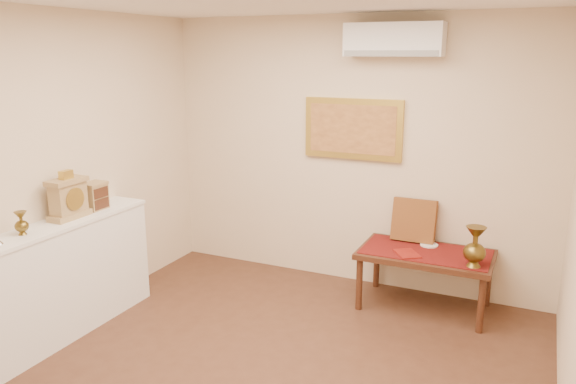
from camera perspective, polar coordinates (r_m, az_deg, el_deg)
The scene contains 14 objects.
wall_back at distance 5.69m, azimuth 6.63°, elevation 3.93°, with size 4.00×0.02×2.70m, color beige.
wall_left at distance 4.94m, azimuth -25.18°, elevation 1.14°, with size 0.02×4.50×2.70m, color beige.
brass_urn_small at distance 4.74m, azimuth -25.49°, elevation -2.57°, with size 0.10×0.10×0.24m, color brown, non-canonical shape.
table_cloth at distance 5.35m, azimuth 13.85°, elevation -5.90°, with size 1.14×0.59×0.01m, color maroon.
brass_urn_tall at distance 5.03m, azimuth 18.49°, elevation -4.87°, with size 0.19×0.19×0.43m, color brown, non-canonical shape.
plate at distance 5.50m, azimuth 14.14°, elevation -5.23°, with size 0.17×0.17×0.01m, color white.
menu at distance 5.23m, azimuth 12.01°, elevation -6.14°, with size 0.18×0.25×0.01m, color maroon.
cushion at distance 5.55m, azimuth 12.68°, elevation -2.81°, with size 0.41×0.10×0.41m, color #5A1C12.
display_ledge at distance 5.06m, azimuth -22.86°, elevation -8.56°, with size 0.37×2.02×0.98m.
mantel_clock at distance 5.03m, azimuth -21.41°, elevation -0.58°, with size 0.17×0.36×0.41m.
wooden_chest at distance 5.25m, azimuth -19.03°, elevation -0.37°, with size 0.16×0.21×0.24m.
low_table at distance 5.37m, azimuth 13.81°, elevation -6.60°, with size 1.20×0.70×0.55m.
painting at distance 5.63m, azimuth 6.62°, elevation 6.39°, with size 1.00×0.06×0.60m.
ac_unit at distance 5.37m, azimuth 10.71°, elevation 14.96°, with size 0.90×0.25×0.30m.
Camera 1 is at (1.74, -3.08, 2.34)m, focal length 35.00 mm.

